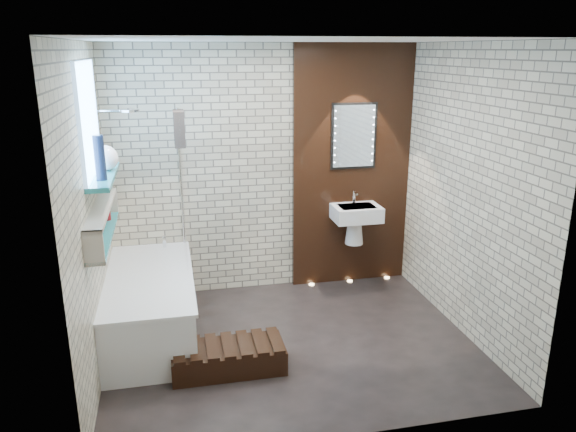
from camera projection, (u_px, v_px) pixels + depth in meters
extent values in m
plane|color=black|center=(292.00, 343.00, 4.97)|extent=(3.20, 3.20, 0.00)
cube|color=tan|center=(265.00, 171.00, 5.81)|extent=(3.20, 0.04, 2.60)
cube|color=tan|center=(339.00, 260.00, 3.38)|extent=(3.20, 0.04, 2.60)
cube|color=tan|center=(90.00, 216.00, 4.26)|extent=(0.04, 2.60, 2.60)
cube|color=tan|center=(467.00, 194.00, 4.92)|extent=(0.04, 2.60, 2.60)
plane|color=white|center=(292.00, 40.00, 4.21)|extent=(3.20, 3.20, 0.00)
cube|color=black|center=(352.00, 168.00, 5.97)|extent=(1.30, 0.06, 2.60)
cube|color=#7FADE0|center=(88.00, 119.00, 4.39)|extent=(0.03, 1.00, 0.90)
cube|color=teal|center=(104.00, 176.00, 4.54)|extent=(0.18, 1.00, 0.04)
cube|color=teal|center=(104.00, 235.00, 4.48)|extent=(0.14, 1.30, 0.03)
cube|color=#B2A899|center=(101.00, 208.00, 4.41)|extent=(0.14, 1.30, 0.03)
cube|color=#B2A899|center=(93.00, 249.00, 3.85)|extent=(0.14, 0.03, 0.26)
cube|color=#B2A899|center=(110.00, 201.00, 5.04)|extent=(0.14, 0.03, 0.26)
cube|color=white|center=(151.00, 306.00, 5.06)|extent=(0.75, 1.70, 0.55)
cube|color=white|center=(148.00, 277.00, 4.97)|extent=(0.79, 1.74, 0.03)
cylinder|color=silver|center=(164.00, 242.00, 5.67)|extent=(0.04, 0.04, 0.12)
cube|color=white|center=(182.00, 187.00, 5.25)|extent=(0.01, 0.78, 1.40)
cube|color=black|center=(179.00, 129.00, 4.95)|extent=(0.09, 0.24, 0.32)
cylinder|color=silver|center=(129.00, 110.00, 5.01)|extent=(0.18, 0.18, 0.02)
cube|color=white|center=(357.00, 213.00, 5.91)|extent=(0.50, 0.36, 0.16)
cone|color=white|center=(354.00, 231.00, 6.02)|extent=(0.20, 0.20, 0.28)
cylinder|color=silver|center=(354.00, 197.00, 5.96)|extent=(0.03, 0.03, 0.14)
cube|color=black|center=(354.00, 136.00, 5.84)|extent=(0.50, 0.02, 0.70)
cube|color=silver|center=(354.00, 136.00, 5.83)|extent=(0.45, 0.01, 0.65)
cube|color=black|center=(228.00, 358.00, 4.54)|extent=(0.92, 0.41, 0.20)
cylinder|color=maroon|center=(107.00, 213.00, 4.81)|extent=(0.05, 0.05, 0.13)
cylinder|color=#A14F18|center=(99.00, 239.00, 4.19)|extent=(0.05, 0.05, 0.10)
sphere|color=white|center=(105.00, 158.00, 4.63)|extent=(0.21, 0.21, 0.21)
cylinder|color=#131D34|center=(100.00, 158.00, 4.28)|extent=(0.08, 0.08, 0.35)
cylinder|color=#FFD899|center=(312.00, 284.00, 6.19)|extent=(0.06, 0.06, 0.01)
cylinder|color=#FFD899|center=(350.00, 281.00, 6.28)|extent=(0.06, 0.06, 0.01)
cylinder|color=#FFD899|center=(387.00, 278.00, 6.37)|extent=(0.06, 0.06, 0.01)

